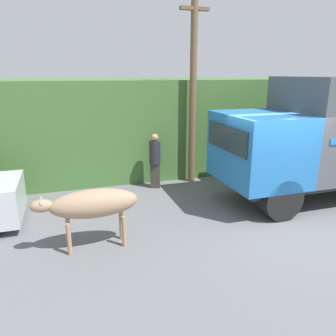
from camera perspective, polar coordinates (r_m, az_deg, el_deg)
The scene contains 7 objects.
ground_plane at distance 8.53m, azimuth 19.41°, elevation -8.97°, with size 60.00×60.00×0.00m, color slate.
hillside_embankment at distance 14.00m, azimuth 2.74°, elevation 8.57°, with size 32.00×5.97×3.28m.
building_backdrop at distance 11.77m, azimuth -18.42°, elevation 5.11°, with size 4.32×2.70×2.76m.
cargo_truck at distance 10.38m, azimuth 26.96°, elevation 5.32°, with size 6.32×2.39×3.41m.
brown_cow at distance 6.80m, azimuth -13.05°, elevation -6.20°, with size 2.10×0.59×1.26m.
pedestrian_on_hill at distance 10.15m, azimuth -2.29°, elevation 1.65°, with size 0.45×0.45×1.72m.
utility_pole at distance 10.52m, azimuth 4.39°, elevation 14.20°, with size 0.90×0.22×6.03m.
Camera 1 is at (-4.90, -6.04, 3.49)m, focal length 35.00 mm.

